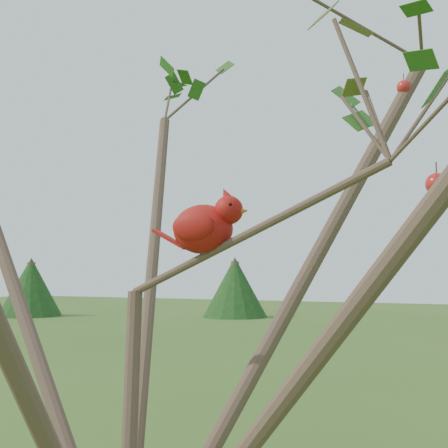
% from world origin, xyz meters
% --- Properties ---
extents(crabapple_tree, '(2.35, 2.05, 2.95)m').
position_xyz_m(crabapple_tree, '(0.03, -0.02, 2.12)').
color(crabapple_tree, '#453025').
rests_on(crabapple_tree, ground).
extents(cardinal, '(0.23, 0.12, 0.16)m').
position_xyz_m(cardinal, '(0.15, 0.08, 2.10)').
color(cardinal, '#AC130E').
rests_on(cardinal, ground).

